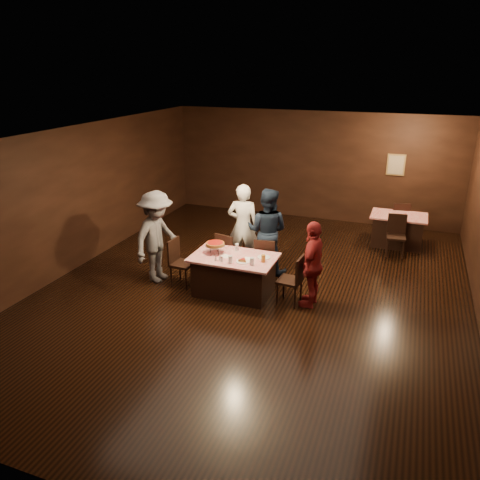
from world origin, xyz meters
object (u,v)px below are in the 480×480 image
chair_far_right (266,259)px  glass_front_right (252,261)px  glass_front_left (230,259)px  diner_white_jacket (243,226)px  glass_back (237,247)px  diner_navy_hoodie (267,231)px  chair_back_near (396,236)px  diner_grey_knit (157,237)px  chair_end_right (290,280)px  back_table (397,230)px  plate_empty (264,257)px  chair_far_left (229,254)px  pizza_stand (215,244)px  glass_amber (263,258)px  diner_red_shirt (313,264)px  main_table (234,275)px  chair_end_left (182,263)px  chair_back_far (399,219)px

chair_far_right → glass_front_right: (0.05, -1.00, 0.37)m
chair_far_right → glass_front_left: size_ratio=6.79×
diner_white_jacket → glass_back: (0.24, -1.01, -0.08)m
glass_front_left → diner_navy_hoodie: bearing=81.5°
chair_back_near → diner_grey_knit: bearing=-151.5°
chair_end_right → chair_back_near: size_ratio=1.00×
back_table → plate_empty: bearing=-121.7°
chair_far_left → diner_white_jacket: diner_white_jacket is taller
chair_far_right → chair_end_right: same height
chair_end_right → pizza_stand: 1.57m
diner_white_jacket → plate_empty: diner_white_jacket is taller
pizza_stand → glass_amber: bearing=-5.7°
diner_red_shirt → glass_front_left: (-1.44, -0.38, 0.03)m
main_table → pizza_stand: size_ratio=4.21×
chair_far_left → diner_red_shirt: bearing=172.3°
chair_far_left → diner_grey_knit: (-1.26, -0.72, 0.47)m
chair_far_left → glass_amber: size_ratio=6.79×
main_table → chair_far_right: 0.85m
diner_navy_hoodie → plate_empty: diner_navy_hoodie is taller
chair_end_left → glass_front_right: chair_end_left is taller
chair_back_far → diner_white_jacket: diner_white_jacket is taller
chair_back_far → diner_grey_knit: size_ratio=0.51×
chair_far_right → glass_front_left: (-0.35, -1.05, 0.37)m
back_table → diner_white_jacket: size_ratio=0.70×
chair_back_near → chair_end_left: bearing=-147.6°
chair_end_right → plate_empty: 0.65m
diner_grey_knit → glass_back: (1.61, 0.27, -0.10)m
chair_end_right → diner_navy_hoodie: 1.53m
back_table → pizza_stand: (-3.20, -3.74, 0.57)m
diner_white_jacket → plate_empty: 1.44m
chair_end_right → glass_back: size_ratio=6.79×
glass_back → main_table: bearing=-80.5°
chair_far_right → chair_back_near: size_ratio=1.00×
chair_back_far → pizza_stand: pizza_stand is taller
chair_far_left → diner_red_shirt: size_ratio=0.59×
back_table → chair_far_right: size_ratio=1.37×
glass_front_right → glass_amber: bearing=53.1°
chair_end_left → chair_back_near: size_ratio=1.00×
diner_white_jacket → chair_back_far: bearing=-144.7°
chair_end_right → pizza_stand: (-1.50, 0.05, 0.48)m
diner_white_jacket → glass_front_right: diner_white_jacket is taller
back_table → diner_grey_knit: bearing=-139.8°
chair_far_right → chair_back_near: same height
chair_back_far → diner_grey_knit: (-4.46, -4.36, 0.47)m
main_table → glass_front_right: (0.45, -0.25, 0.46)m
diner_grey_knit → glass_back: diner_grey_knit is taller
diner_navy_hoodie → glass_back: bearing=70.6°
main_table → glass_front_left: (0.05, -0.30, 0.46)m
diner_red_shirt → glass_front_right: bearing=-68.7°
diner_navy_hoodie → plate_empty: 1.10m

